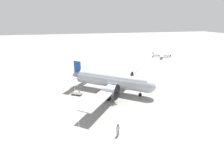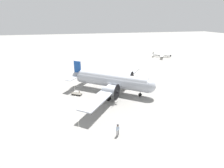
{
  "view_description": "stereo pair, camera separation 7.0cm",
  "coord_description": "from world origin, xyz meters",
  "px_view_note": "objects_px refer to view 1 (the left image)",
  "views": [
    {
      "loc": [
        34.47,
        -8.45,
        15.25
      ],
      "look_at": [
        0.0,
        0.0,
        1.73
      ],
      "focal_mm": 28.0,
      "sensor_mm": 36.0,
      "label": 1
    },
    {
      "loc": [
        34.49,
        -8.38,
        15.25
      ],
      "look_at": [
        0.0,
        0.0,
        1.73
      ],
      "focal_mm": 28.0,
      "sensor_mm": 36.0,
      "label": 2
    }
  ],
  "objects_px": {
    "airliner_main": "(114,81)",
    "light_aircraft_distant": "(162,55)",
    "baggage_cart": "(77,94)",
    "crew_foreground": "(118,129)",
    "suitcase_near_door": "(79,92)"
  },
  "relations": [
    {
      "from": "airliner_main",
      "to": "light_aircraft_distant",
      "type": "height_order",
      "value": "airliner_main"
    },
    {
      "from": "baggage_cart",
      "to": "light_aircraft_distant",
      "type": "relative_size",
      "value": 0.27
    },
    {
      "from": "crew_foreground",
      "to": "baggage_cart",
      "type": "xyz_separation_m",
      "value": [
        -15.1,
        -4.82,
        -0.77
      ]
    },
    {
      "from": "airliner_main",
      "to": "crew_foreground",
      "type": "height_order",
      "value": "airliner_main"
    },
    {
      "from": "airliner_main",
      "to": "suitcase_near_door",
      "type": "xyz_separation_m",
      "value": [
        -1.03,
        -7.43,
        -2.35
      ]
    },
    {
      "from": "baggage_cart",
      "to": "light_aircraft_distant",
      "type": "distance_m",
      "value": 46.95
    },
    {
      "from": "suitcase_near_door",
      "to": "baggage_cart",
      "type": "xyz_separation_m",
      "value": [
        0.78,
        -0.61,
        0.05
      ]
    },
    {
      "from": "crew_foreground",
      "to": "suitcase_near_door",
      "type": "height_order",
      "value": "crew_foreground"
    },
    {
      "from": "suitcase_near_door",
      "to": "baggage_cart",
      "type": "height_order",
      "value": "baggage_cart"
    },
    {
      "from": "baggage_cart",
      "to": "light_aircraft_distant",
      "type": "xyz_separation_m",
      "value": [
        -29.94,
        36.16,
        0.54
      ]
    },
    {
      "from": "airliner_main",
      "to": "baggage_cart",
      "type": "xyz_separation_m",
      "value": [
        -0.25,
        -8.04,
        -2.3
      ]
    },
    {
      "from": "suitcase_near_door",
      "to": "airliner_main",
      "type": "bearing_deg",
      "value": 82.09
    },
    {
      "from": "crew_foreground",
      "to": "baggage_cart",
      "type": "height_order",
      "value": "crew_foreground"
    },
    {
      "from": "crew_foreground",
      "to": "suitcase_near_door",
      "type": "bearing_deg",
      "value": -95.15
    },
    {
      "from": "airliner_main",
      "to": "baggage_cart",
      "type": "distance_m",
      "value": 8.36
    }
  ]
}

